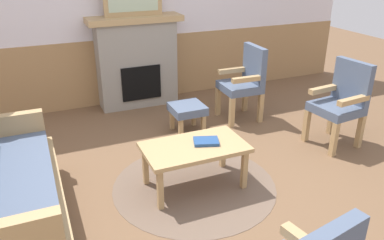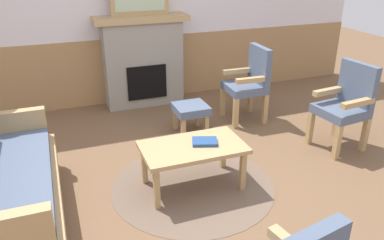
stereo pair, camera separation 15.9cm
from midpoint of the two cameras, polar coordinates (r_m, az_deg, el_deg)
name	(u,v)px [view 2 (the right image)]	position (r m, az deg, el deg)	size (l,w,h in m)	color
ground_plane	(205,185)	(3.83, 3.08, -9.57)	(14.00, 14.00, 0.00)	brown
wall_back	(136,11)	(5.72, -7.42, 15.72)	(7.20, 0.14, 2.70)	white
fireplace	(143,60)	(5.61, -6.45, 8.74)	(1.30, 0.44, 1.28)	gray
couch	(6,183)	(3.43, -24.61, -8.51)	(0.70, 1.80, 0.98)	tan
coffee_table	(193,151)	(3.62, 1.38, -4.54)	(0.96, 0.56, 0.44)	tan
round_rug	(193,185)	(3.82, 1.32, -9.59)	(1.58, 1.58, 0.01)	brown
book_on_table	(205,142)	(3.63, 3.15, -3.22)	(0.23, 0.17, 0.03)	navy
footstool	(191,111)	(4.76, 0.75, 1.39)	(0.40, 0.40, 0.36)	tan
armchair_near_fireplace	(250,81)	(5.12, 9.42, 5.75)	(0.49, 0.49, 0.98)	tan
armchair_by_window_left	(346,103)	(4.68, 22.75, 2.39)	(0.53, 0.53, 0.98)	tan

